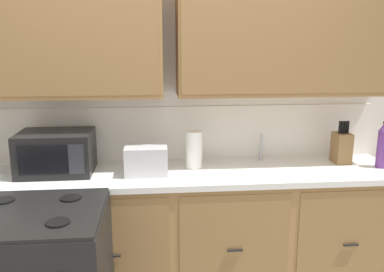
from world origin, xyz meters
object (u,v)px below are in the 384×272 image
Objects in this scene: toaster at (146,161)px; knife_block at (342,147)px; paper_towel_roll at (194,149)px; bottle_violet at (383,145)px; microwave at (56,153)px.

toaster is 1.42m from knife_block.
toaster is 0.90× the size of knife_block.
toaster is 1.08× the size of paper_towel_roll.
paper_towel_roll reaches higher than toaster.
paper_towel_roll is (0.33, 0.13, 0.03)m from toaster.
paper_towel_roll is at bearing 174.83° from bottle_violet.
microwave reaches higher than toaster.
microwave is 1.71× the size of toaster.
bottle_violet is (2.24, -0.09, 0.02)m from microwave.
bottle_violet reaches higher than paper_towel_roll.
microwave is 1.46× the size of bottle_violet.
toaster is 0.36m from paper_towel_roll.
toaster is at bearing -158.98° from paper_towel_roll.
knife_block is at bearing 1.12° from paper_towel_roll.
microwave is at bearing 170.90° from toaster.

